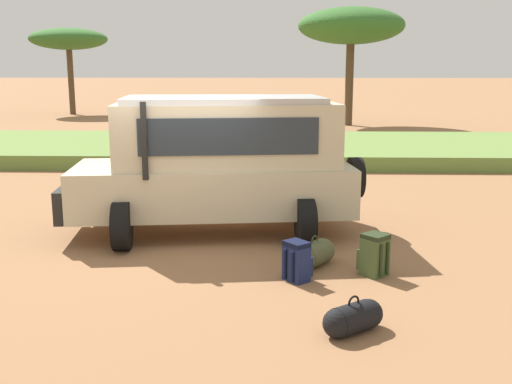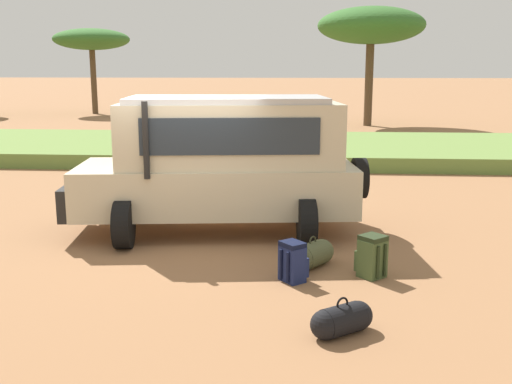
{
  "view_description": "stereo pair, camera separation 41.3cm",
  "coord_description": "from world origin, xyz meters",
  "px_view_note": "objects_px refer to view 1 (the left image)",
  "views": [
    {
      "loc": [
        1.5,
        -9.96,
        2.95
      ],
      "look_at": [
        1.21,
        -0.66,
        1.0
      ],
      "focal_mm": 42.0,
      "sensor_mm": 36.0,
      "label": 1
    },
    {
      "loc": [
        1.91,
        -9.94,
        2.95
      ],
      "look_at": [
        1.21,
        -0.66,
        1.0
      ],
      "focal_mm": 42.0,
      "sensor_mm": 36.0,
      "label": 2
    }
  ],
  "objects_px": {
    "duffel_bag_soft_canvas": "(353,318)",
    "acacia_tree_left_mid": "(68,40)",
    "duffel_bag_low_black_case": "(314,254)",
    "acacia_tree_centre_back": "(351,27)",
    "backpack_cluster_center": "(374,255)",
    "safari_vehicle": "(219,162)",
    "backpack_beside_front_wheel": "(297,262)"
  },
  "relations": [
    {
      "from": "duffel_bag_soft_canvas",
      "to": "acacia_tree_left_mid",
      "type": "height_order",
      "value": "acacia_tree_left_mid"
    },
    {
      "from": "duffel_bag_soft_canvas",
      "to": "acacia_tree_left_mid",
      "type": "xyz_separation_m",
      "value": [
        -13.74,
        31.56,
        4.44
      ]
    },
    {
      "from": "duffel_bag_low_black_case",
      "to": "acacia_tree_centre_back",
      "type": "bearing_deg",
      "value": 81.94
    },
    {
      "from": "backpack_cluster_center",
      "to": "acacia_tree_left_mid",
      "type": "height_order",
      "value": "acacia_tree_left_mid"
    },
    {
      "from": "duffel_bag_low_black_case",
      "to": "acacia_tree_left_mid",
      "type": "xyz_separation_m",
      "value": [
        -13.45,
        29.25,
        4.42
      ]
    },
    {
      "from": "safari_vehicle",
      "to": "backpack_beside_front_wheel",
      "type": "relative_size",
      "value": 9.52
    },
    {
      "from": "safari_vehicle",
      "to": "duffel_bag_low_black_case",
      "type": "relative_size",
      "value": 7.23
    },
    {
      "from": "backpack_beside_front_wheel",
      "to": "backpack_cluster_center",
      "type": "relative_size",
      "value": 0.93
    },
    {
      "from": "acacia_tree_left_mid",
      "to": "safari_vehicle",
      "type": "bearing_deg",
      "value": -66.57
    },
    {
      "from": "acacia_tree_left_mid",
      "to": "duffel_bag_soft_canvas",
      "type": "bearing_deg",
      "value": -66.47
    },
    {
      "from": "safari_vehicle",
      "to": "backpack_beside_front_wheel",
      "type": "height_order",
      "value": "safari_vehicle"
    },
    {
      "from": "safari_vehicle",
      "to": "acacia_tree_centre_back",
      "type": "relative_size",
      "value": 0.93
    },
    {
      "from": "duffel_bag_low_black_case",
      "to": "safari_vehicle",
      "type": "bearing_deg",
      "value": 130.26
    },
    {
      "from": "backpack_cluster_center",
      "to": "duffel_bag_low_black_case",
      "type": "distance_m",
      "value": 0.92
    },
    {
      "from": "duffel_bag_low_black_case",
      "to": "duffel_bag_soft_canvas",
      "type": "distance_m",
      "value": 2.32
    },
    {
      "from": "backpack_beside_front_wheel",
      "to": "duffel_bag_low_black_case",
      "type": "height_order",
      "value": "backpack_beside_front_wheel"
    },
    {
      "from": "safari_vehicle",
      "to": "acacia_tree_centre_back",
      "type": "height_order",
      "value": "acacia_tree_centre_back"
    },
    {
      "from": "backpack_beside_front_wheel",
      "to": "duffel_bag_soft_canvas",
      "type": "bearing_deg",
      "value": -71.09
    },
    {
      "from": "acacia_tree_left_mid",
      "to": "duffel_bag_low_black_case",
      "type": "bearing_deg",
      "value": -65.3
    },
    {
      "from": "backpack_cluster_center",
      "to": "acacia_tree_centre_back",
      "type": "xyz_separation_m",
      "value": [
        2.35,
        22.82,
        4.63
      ]
    },
    {
      "from": "backpack_cluster_center",
      "to": "duffel_bag_low_black_case",
      "type": "bearing_deg",
      "value": 156.21
    },
    {
      "from": "backpack_cluster_center",
      "to": "duffel_bag_soft_canvas",
      "type": "xyz_separation_m",
      "value": [
        -0.54,
        -1.94,
        -0.13
      ]
    },
    {
      "from": "acacia_tree_left_mid",
      "to": "acacia_tree_centre_back",
      "type": "bearing_deg",
      "value": -22.22
    },
    {
      "from": "backpack_beside_front_wheel",
      "to": "acacia_tree_left_mid",
      "type": "distance_m",
      "value": 32.94
    },
    {
      "from": "backpack_cluster_center",
      "to": "acacia_tree_centre_back",
      "type": "distance_m",
      "value": 23.41
    },
    {
      "from": "safari_vehicle",
      "to": "backpack_cluster_center",
      "type": "relative_size",
      "value": 8.86
    },
    {
      "from": "acacia_tree_left_mid",
      "to": "acacia_tree_centre_back",
      "type": "height_order",
      "value": "acacia_tree_centre_back"
    },
    {
      "from": "backpack_beside_front_wheel",
      "to": "acacia_tree_left_mid",
      "type": "xyz_separation_m",
      "value": [
        -13.17,
        29.88,
        4.33
      ]
    },
    {
      "from": "acacia_tree_centre_back",
      "to": "safari_vehicle",
      "type": "bearing_deg",
      "value": -103.06
    },
    {
      "from": "safari_vehicle",
      "to": "backpack_beside_front_wheel",
      "type": "bearing_deg",
      "value": -62.44
    },
    {
      "from": "duffel_bag_soft_canvas",
      "to": "safari_vehicle",
      "type": "bearing_deg",
      "value": 114.24
    },
    {
      "from": "backpack_cluster_center",
      "to": "acacia_tree_centre_back",
      "type": "bearing_deg",
      "value": 84.13
    }
  ]
}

